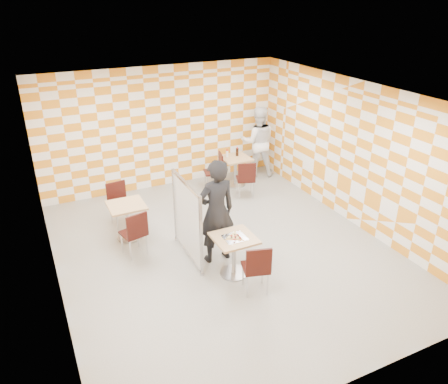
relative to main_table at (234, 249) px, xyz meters
name	(u,v)px	position (x,y,z in m)	size (l,w,h in m)	color
room_shell	(211,169)	(0.16, 1.29, 0.99)	(7.00, 7.00, 7.00)	#999A94
main_table	(234,249)	(0.00, 0.00, 0.00)	(0.70, 0.70, 0.75)	tan
second_table	(235,166)	(1.78, 3.44, 0.00)	(0.70, 0.70, 0.75)	tan
empty_table	(127,215)	(-1.35, 2.03, 0.00)	(0.70, 0.70, 0.75)	tan
chair_main_front	(257,266)	(0.08, -0.66, 0.04)	(0.52, 0.53, 0.92)	black
chair_second_front	(246,177)	(1.66, 2.65, 0.04)	(0.54, 0.54, 0.92)	black
chair_second_side	(217,168)	(1.26, 3.45, 0.04)	(0.52, 0.51, 0.92)	black
chair_empty_near	(135,231)	(-1.39, 1.30, 0.04)	(0.51, 0.51, 0.92)	black
chair_empty_far	(119,200)	(-1.36, 2.71, 0.04)	(0.47, 0.48, 0.92)	black
partition	(187,220)	(-0.53, 0.86, 0.28)	(0.08, 1.38, 1.55)	white
man_dark	(216,212)	(-0.07, 0.57, 0.48)	(0.72, 0.47, 1.97)	black
man_white	(258,142)	(2.62, 3.80, 0.43)	(0.91, 0.71, 1.87)	white
pizza_on_foil	(235,237)	(0.00, -0.02, 0.26)	(0.40, 0.40, 0.04)	silver
sport_bottle	(227,154)	(1.60, 3.57, 0.33)	(0.06, 0.06, 0.20)	white
soda_bottle	(237,152)	(1.87, 3.53, 0.34)	(0.07, 0.07, 0.23)	black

